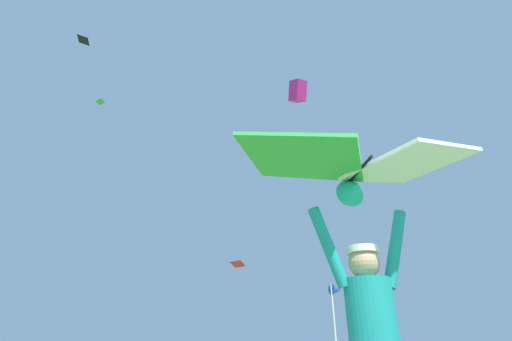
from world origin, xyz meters
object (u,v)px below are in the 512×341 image
(held_stunt_kite, at_px, (356,167))
(distant_kite_green_high_right, at_px, (100,102))
(distant_kite_magenta_mid_left, at_px, (298,91))
(marker_flag, at_px, (336,297))
(distant_kite_red_far_center, at_px, (238,264))
(distant_kite_black_mid_right, at_px, (84,40))

(held_stunt_kite, height_order, distant_kite_green_high_right, distant_kite_green_high_right)
(distant_kite_magenta_mid_left, bearing_deg, held_stunt_kite, -122.14)
(distant_kite_magenta_mid_left, bearing_deg, marker_flag, -118.52)
(distant_kite_green_high_right, bearing_deg, distant_kite_magenta_mid_left, -56.63)
(held_stunt_kite, bearing_deg, distant_kite_red_far_center, 69.44)
(distant_kite_magenta_mid_left, relative_size, marker_flag, 0.60)
(marker_flag, bearing_deg, distant_kite_black_mid_right, 133.77)
(distant_kite_green_high_right, relative_size, marker_flag, 0.25)
(held_stunt_kite, relative_size, distant_kite_green_high_right, 3.55)
(distant_kite_red_far_center, bearing_deg, held_stunt_kite, -110.56)
(distant_kite_green_high_right, xyz_separation_m, distant_kite_red_far_center, (10.82, -2.95, -12.17))
(held_stunt_kite, xyz_separation_m, distant_kite_magenta_mid_left, (6.18, 9.84, 9.98))
(held_stunt_kite, xyz_separation_m, distant_kite_black_mid_right, (-3.78, 12.45, 11.37))
(held_stunt_kite, height_order, distant_kite_red_far_center, distant_kite_red_far_center)
(marker_flag, bearing_deg, distant_kite_magenta_mid_left, 61.48)
(distant_kite_magenta_mid_left, relative_size, distant_kite_red_far_center, 1.36)
(distant_kite_green_high_right, distance_m, distant_kite_red_far_center, 16.55)
(distant_kite_black_mid_right, relative_size, distant_kite_red_far_center, 0.74)
(distant_kite_black_mid_right, relative_size, distant_kite_green_high_right, 1.28)
(held_stunt_kite, height_order, distant_kite_magenta_mid_left, distant_kite_magenta_mid_left)
(held_stunt_kite, relative_size, distant_kite_red_far_center, 2.04)
(distant_kite_black_mid_right, height_order, distant_kite_magenta_mid_left, distant_kite_black_mid_right)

